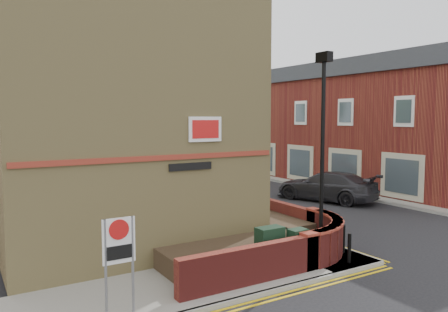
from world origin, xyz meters
TOP-DOWN VIEW (x-y plane):
  - ground at (0.00, 0.00)m, footprint 120.00×120.00m
  - pavement_corner at (-3.50, 1.50)m, footprint 13.00×3.00m
  - pavement_main at (2.00, 16.00)m, footprint 2.00×32.00m
  - pavement_far at (13.00, 13.00)m, footprint 4.00×40.00m
  - kerb_side at (-3.50, 0.00)m, footprint 13.00×0.15m
  - kerb_main_near at (3.00, 16.00)m, footprint 0.15×32.00m
  - kerb_main_far at (11.00, 13.00)m, footprint 0.15×40.00m
  - yellow_lines_main at (3.25, 16.00)m, footprint 0.28×32.00m
  - corner_building at (-2.84, 8.00)m, footprint 8.95×10.40m
  - garden_wall at (0.00, 2.50)m, footprint 6.80×6.00m
  - lamppost at (1.60, 1.20)m, footprint 0.25×0.50m
  - utility_cabinet_large at (-0.30, 1.30)m, footprint 0.80×0.45m
  - utility_cabinet_small at (0.50, 1.00)m, footprint 0.55×0.40m
  - bollard_near at (2.00, 0.40)m, footprint 0.11×0.11m
  - bollard_far at (2.60, 1.20)m, footprint 0.11×0.11m
  - zone_sign at (-5.00, 0.50)m, footprint 0.72×0.07m
  - far_terrace at (14.50, 17.00)m, footprint 5.40×30.40m
  - far_terrace_cream at (14.50, 38.00)m, footprint 5.40×12.40m
  - tree_near at (2.00, 14.05)m, footprint 3.64×3.65m
  - tree_mid at (2.00, 22.05)m, footprint 4.03×4.03m
  - tree_far at (2.00, 30.05)m, footprint 3.81×3.81m
  - traffic_light_assembly at (2.40, 25.00)m, footprint 0.20×0.16m
  - silver_car_near at (4.50, 15.73)m, footprint 2.73×4.00m
  - red_car_main at (5.00, 16.36)m, footprint 2.40×4.73m
  - grey_car_far at (9.00, 8.47)m, footprint 3.95×5.89m
  - silver_car_far at (9.00, 19.13)m, footprint 2.73×4.26m

SIDE VIEW (x-z plane):
  - ground at x=0.00m, z-range 0.00..0.00m
  - garden_wall at x=0.00m, z-range -0.60..0.60m
  - yellow_lines_main at x=3.25m, z-range 0.00..0.01m
  - pavement_corner at x=-3.50m, z-range 0.00..0.12m
  - pavement_main at x=2.00m, z-range 0.00..0.12m
  - pavement_far at x=13.00m, z-range 0.00..0.12m
  - kerb_side at x=-3.50m, z-range 0.00..0.12m
  - kerb_main_near at x=3.00m, z-range 0.00..0.12m
  - kerb_main_far at x=11.00m, z-range 0.00..0.12m
  - bollard_near at x=2.00m, z-range 0.12..1.02m
  - bollard_far at x=2.60m, z-range 0.12..1.02m
  - silver_car_near at x=4.50m, z-range 0.00..1.25m
  - red_car_main at x=5.00m, z-range 0.00..1.28m
  - utility_cabinet_small at x=0.50m, z-range 0.12..1.22m
  - silver_car_far at x=9.00m, z-range 0.00..1.35m
  - utility_cabinet_large at x=-0.30m, z-range 0.12..1.32m
  - grey_car_far at x=9.00m, z-range 0.00..1.59m
  - zone_sign at x=-5.00m, z-range 0.54..2.74m
  - traffic_light_assembly at x=2.40m, z-range 0.68..4.88m
  - lamppost at x=1.60m, z-range 0.19..6.49m
  - far_terrace at x=14.50m, z-range 0.04..8.04m
  - far_terrace_cream at x=14.50m, z-range 0.05..8.05m
  - tree_near at x=2.00m, z-range 1.35..8.05m
  - tree_far at x=2.00m, z-range 1.41..8.42m
  - tree_mid at x=2.00m, z-range 1.49..8.91m
  - corner_building at x=-2.84m, z-range -0.57..13.03m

